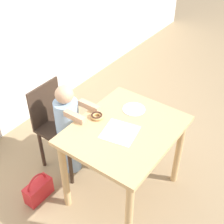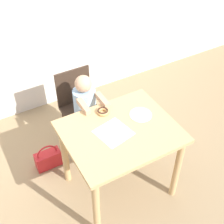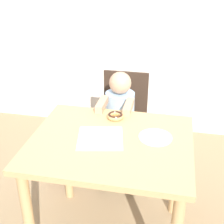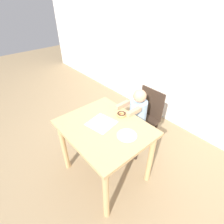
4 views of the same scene
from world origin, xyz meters
name	(u,v)px [view 1 (image 1 of 4)]	position (x,y,z in m)	size (l,w,h in m)	color
ground_plane	(123,191)	(0.00, 0.00, 0.00)	(12.00, 12.00, 0.00)	#997F5B
dining_table	(125,141)	(0.00, 0.00, 0.63)	(0.92, 0.76, 0.77)	tan
chair	(59,127)	(-0.05, 0.70, 0.46)	(0.36, 0.44, 0.87)	#38281E
child_figure	(69,130)	(-0.05, 0.58, 0.49)	(0.23, 0.40, 0.96)	#99BCE0
donut	(97,116)	(-0.02, 0.26, 0.79)	(0.11, 0.11, 0.03)	tan
napkin	(120,132)	(-0.06, 0.01, 0.77)	(0.30, 0.30, 0.00)	white
handbag	(38,190)	(-0.50, 0.58, 0.10)	(0.26, 0.12, 0.29)	red
plate	(134,109)	(0.25, 0.08, 0.77)	(0.19, 0.19, 0.01)	silver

